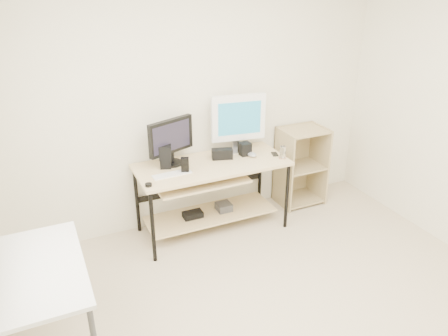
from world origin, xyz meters
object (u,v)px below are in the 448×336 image
object	(u,v)px
shelf_unit	(299,165)
white_imac	(238,119)
black_monitor	(171,139)
audio_controller	(185,165)
desk	(210,183)
side_table	(37,279)

from	to	relation	value
shelf_unit	white_imac	world-z (taller)	white_imac
white_imac	black_monitor	bearing A→B (deg)	-169.42
audio_controller	black_monitor	bearing A→B (deg)	123.79
black_monitor	white_imac	xyz separation A→B (m)	(0.73, 0.03, 0.09)
shelf_unit	black_monitor	xyz separation A→B (m)	(-1.51, -0.02, 0.56)
desk	audio_controller	bearing A→B (deg)	-161.62
black_monitor	side_table	bearing A→B (deg)	-158.37
shelf_unit	white_imac	size ratio (longest dim) A/B	1.49
shelf_unit	black_monitor	world-z (taller)	black_monitor
shelf_unit	white_imac	xyz separation A→B (m)	(-0.78, 0.01, 0.65)
side_table	shelf_unit	xyz separation A→B (m)	(2.83, 1.22, -0.22)
desk	shelf_unit	world-z (taller)	shelf_unit
white_imac	audio_controller	size ratio (longest dim) A/B	4.02
white_imac	side_table	bearing A→B (deg)	-140.77
desk	white_imac	size ratio (longest dim) A/B	2.49
side_table	white_imac	world-z (taller)	white_imac
desk	side_table	bearing A→B (deg)	-147.35
desk	black_monitor	xyz separation A→B (m)	(-0.33, 0.14, 0.47)
white_imac	desk	bearing A→B (deg)	-148.25
shelf_unit	black_monitor	bearing A→B (deg)	-179.36
audio_controller	white_imac	bearing A→B (deg)	43.82
side_table	audio_controller	bearing A→B (deg)	35.19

